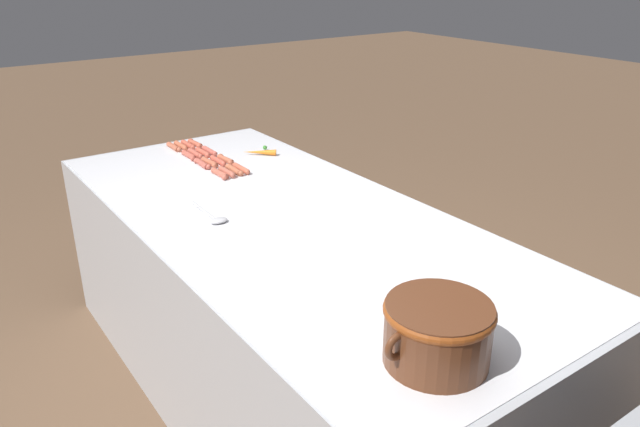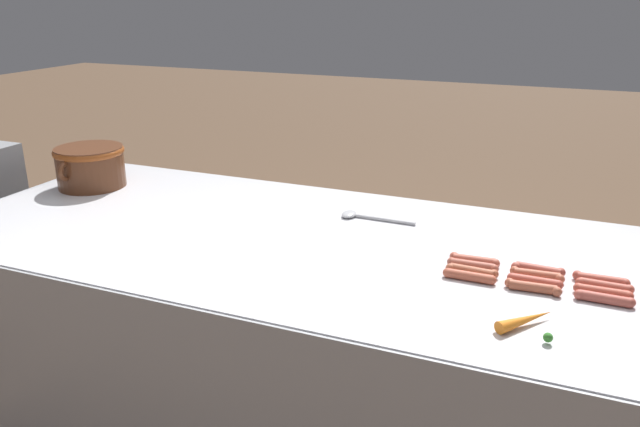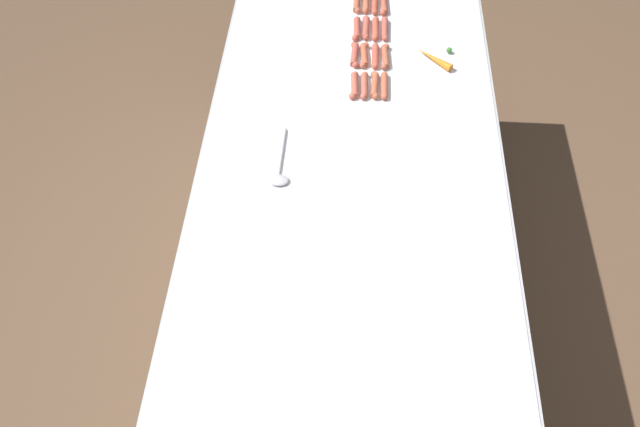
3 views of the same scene
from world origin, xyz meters
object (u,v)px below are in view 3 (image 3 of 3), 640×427
(hot_dog_14, at_px, (355,55))
(hot_dog_7, at_px, (375,85))
(hot_dog_15, at_px, (354,85))
(hot_dog_12, at_px, (357,2))
(carrot, at_px, (435,58))
(hot_dog_0, at_px, (384,4))
(hot_dog_13, at_px, (356,29))
(hot_dog_1, at_px, (385,29))
(hot_dog_2, at_px, (385,57))
(hot_dog_3, at_px, (384,86))
(hot_dog_11, at_px, (364,86))
(hot_dog_6, at_px, (375,56))
(hot_dog_5, at_px, (375,29))
(hot_dog_8, at_px, (366,2))
(hot_dog_9, at_px, (366,28))
(hot_dog_10, at_px, (364,55))
(serving_spoon, at_px, (280,170))
(hot_dog_4, at_px, (375,4))

(hot_dog_14, bearing_deg, hot_dog_7, 115.76)
(hot_dog_15, bearing_deg, hot_dog_12, -89.71)
(hot_dog_12, height_order, carrot, carrot)
(hot_dog_0, relative_size, hot_dog_13, 1.00)
(hot_dog_7, bearing_deg, hot_dog_12, -80.86)
(hot_dog_1, height_order, hot_dog_2, same)
(hot_dog_3, bearing_deg, hot_dog_11, 2.90)
(hot_dog_15, bearing_deg, hot_dog_6, -114.95)
(hot_dog_5, bearing_deg, carrot, 144.41)
(hot_dog_14, xyz_separation_m, hot_dog_15, (-0.00, 0.18, 0.00))
(hot_dog_8, distance_m, hot_dog_12, 0.04)
(hot_dog_9, relative_size, hot_dog_10, 1.00)
(hot_dog_0, relative_size, hot_dog_8, 1.00)
(hot_dog_9, xyz_separation_m, hot_dog_13, (0.04, 0.01, 0.00))
(hot_dog_6, relative_size, hot_dog_14, 1.00)
(hot_dog_3, bearing_deg, hot_dog_5, -83.74)
(serving_spoon, bearing_deg, hot_dog_10, -114.65)
(hot_dog_8, relative_size, hot_dog_14, 1.00)
(hot_dog_1, distance_m, hot_dog_6, 0.18)
(hot_dog_0, bearing_deg, hot_dog_13, 55.93)
(hot_dog_1, distance_m, hot_dog_2, 0.18)
(hot_dog_0, height_order, hot_dog_2, same)
(hot_dog_11, bearing_deg, hot_dog_4, -93.88)
(hot_dog_6, bearing_deg, hot_dog_9, -76.78)
(hot_dog_12, relative_size, carrot, 0.97)
(hot_dog_0, height_order, hot_dog_9, same)
(hot_dog_5, relative_size, hot_dog_13, 1.00)
(hot_dog_12, bearing_deg, carrot, 132.69)
(hot_dog_2, relative_size, serving_spoon, 0.55)
(hot_dog_4, height_order, hot_dog_6, same)
(hot_dog_10, bearing_deg, hot_dog_7, 104.35)
(hot_dog_1, height_order, hot_dog_8, same)
(hot_dog_3, relative_size, hot_dog_5, 1.00)
(hot_dog_11, relative_size, hot_dog_12, 1.00)
(hot_dog_7, distance_m, hot_dog_13, 0.35)
(hot_dog_7, relative_size, hot_dog_11, 1.00)
(hot_dog_8, bearing_deg, hot_dog_5, 103.50)
(hot_dog_12, bearing_deg, hot_dog_11, 94.71)
(hot_dog_9, relative_size, hot_dog_12, 1.00)
(hot_dog_7, bearing_deg, hot_dog_4, -89.41)
(serving_spoon, bearing_deg, hot_dog_5, -112.56)
(hot_dog_3, xyz_separation_m, hot_dog_14, (0.12, -0.17, 0.00))
(hot_dog_11, xyz_separation_m, hot_dog_13, (0.04, -0.34, 0.00))
(carrot, bearing_deg, hot_dog_0, -59.19)
(hot_dog_6, bearing_deg, hot_dog_11, 76.76)
(hot_dog_6, xyz_separation_m, hot_dog_13, (0.08, -0.17, 0.00))
(hot_dog_9, relative_size, hot_dog_14, 1.00)
(hot_dog_9, distance_m, serving_spoon, 0.84)
(hot_dog_4, bearing_deg, hot_dog_9, 78.23)
(hot_dog_7, xyz_separation_m, hot_dog_12, (0.08, -0.52, 0.00))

